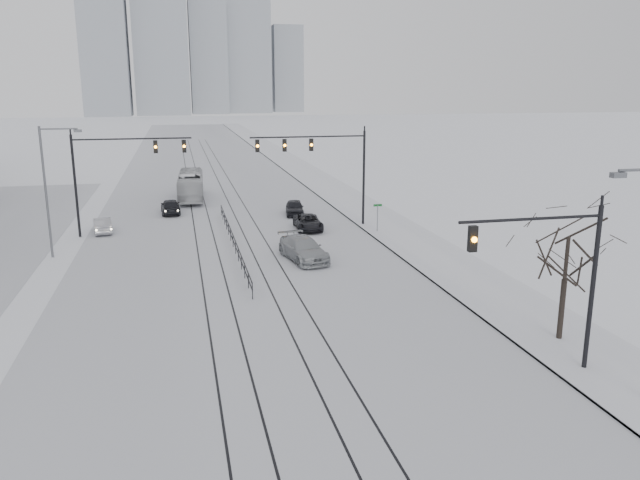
{
  "coord_description": "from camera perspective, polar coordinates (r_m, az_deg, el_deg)",
  "views": [
    {
      "loc": [
        -3.66,
        -14.9,
        11.48
      ],
      "look_at": [
        3.86,
        18.03,
        3.2
      ],
      "focal_mm": 35.0,
      "sensor_mm": 36.0,
      "label": 1
    }
  ],
  "objects": [
    {
      "name": "bare_tree",
      "position": [
        30.07,
        21.7,
        -0.66
      ],
      "size": [
        4.4,
        4.4,
        6.1
      ],
      "color": "black",
      "rests_on": "ground"
    },
    {
      "name": "box_truck",
      "position": [
        66.96,
        -11.73,
        4.88
      ],
      "size": [
        2.91,
        10.58,
        2.92
      ],
      "primitive_type": "imported",
      "rotation": [
        0.0,
        0.0,
        3.1
      ],
      "color": "#BBBDBF",
      "rests_on": "ground"
    },
    {
      "name": "traffic_mast_nw",
      "position": [
        51.46,
        -18.31,
        6.49
      ],
      "size": [
        9.1,
        0.37,
        8.0
      ],
      "color": "black",
      "rests_on": "ground"
    },
    {
      "name": "sidewalk_east",
      "position": [
        77.68,
        0.04,
        5.34
      ],
      "size": [
        5.0,
        260.0,
        0.16
      ],
      "primitive_type": "cube",
      "color": "silver",
      "rests_on": "ground"
    },
    {
      "name": "traffic_mast_ne",
      "position": [
        51.59,
        0.46,
        7.41
      ],
      "size": [
        9.6,
        0.37,
        8.0
      ],
      "color": "black",
      "rests_on": "ground"
    },
    {
      "name": "sedan_nb_far",
      "position": [
        57.62,
        -2.33,
        2.96
      ],
      "size": [
        2.17,
        4.19,
        1.36
      ],
      "primitive_type": "imported",
      "rotation": [
        0.0,
        0.0,
        -0.15
      ],
      "color": "black",
      "rests_on": "ground"
    },
    {
      "name": "median_fence",
      "position": [
        46.36,
        -7.97,
        -0.03
      ],
      "size": [
        0.06,
        24.0,
        1.0
      ],
      "color": "black",
      "rests_on": "ground"
    },
    {
      "name": "street_light_west",
      "position": [
        46.13,
        -23.49,
        4.83
      ],
      "size": [
        2.73,
        0.25,
        9.0
      ],
      "color": "#595B60",
      "rests_on": "ground"
    },
    {
      "name": "street_sign",
      "position": [
        50.36,
        5.28,
        2.41
      ],
      "size": [
        0.7,
        0.06,
        2.4
      ],
      "color": "#595B60",
      "rests_on": "ground"
    },
    {
      "name": "sedan_nb_front",
      "position": [
        51.55,
        -1.09,
        1.61
      ],
      "size": [
        2.26,
        4.56,
        1.24
      ],
      "primitive_type": "imported",
      "rotation": [
        0.0,
        0.0,
        -0.05
      ],
      "color": "black",
      "rests_on": "ground"
    },
    {
      "name": "traffic_mast_near",
      "position": [
        26.33,
        21.02,
        -2.4
      ],
      "size": [
        6.1,
        0.37,
        7.0
      ],
      "color": "black",
      "rests_on": "ground"
    },
    {
      "name": "sedan_sb_inner",
      "position": [
        59.67,
        -13.51,
        3.0
      ],
      "size": [
        1.89,
        4.26,
        1.42
      ],
      "primitive_type": "imported",
      "rotation": [
        0.0,
        0.0,
        3.19
      ],
      "color": "black",
      "rests_on": "ground"
    },
    {
      "name": "tram_rails",
      "position": [
        56.2,
        -8.86,
        1.85
      ],
      "size": [
        5.3,
        180.0,
        0.01
      ],
      "color": "black",
      "rests_on": "ground"
    },
    {
      "name": "road",
      "position": [
        75.86,
        -9.98,
        4.87
      ],
      "size": [
        22.0,
        260.0,
        0.02
      ],
      "primitive_type": "cube",
      "color": "silver",
      "rests_on": "ground"
    },
    {
      "name": "skyline",
      "position": [
        289.29,
        -11.65,
        17.31
      ],
      "size": [
        96.0,
        48.0,
        72.0
      ],
      "color": "#8E949C",
      "rests_on": "ground"
    },
    {
      "name": "curb",
      "position": [
        77.18,
        -1.74,
        5.26
      ],
      "size": [
        0.1,
        260.0,
        0.12
      ],
      "primitive_type": "cube",
      "color": "gray",
      "rests_on": "ground"
    },
    {
      "name": "sedan_nb_right",
      "position": [
        42.41,
        -1.54,
        -0.84
      ],
      "size": [
        3.12,
        5.69,
        1.56
      ],
      "primitive_type": "imported",
      "rotation": [
        0.0,
        0.0,
        0.18
      ],
      "color": "#95999C",
      "rests_on": "ground"
    },
    {
      "name": "sedan_sb_outer",
      "position": [
        53.48,
        -19.28,
        1.28
      ],
      "size": [
        1.9,
        3.97,
        1.25
      ],
      "primitive_type": "imported",
      "rotation": [
        0.0,
        0.0,
        3.3
      ],
      "color": "#A6A7AE",
      "rests_on": "ground"
    }
  ]
}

